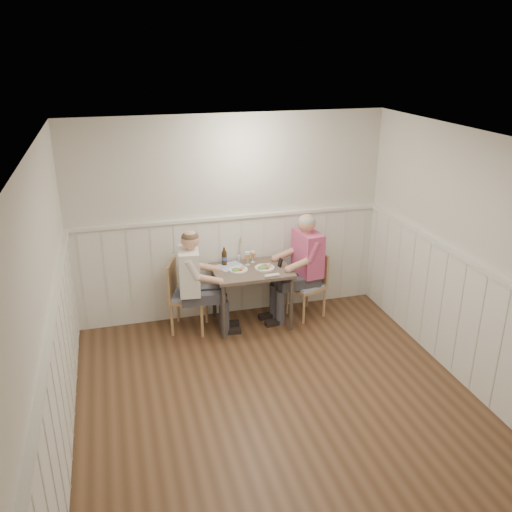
% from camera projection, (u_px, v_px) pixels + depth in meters
% --- Properties ---
extents(ground_plane, '(4.50, 4.50, 0.00)m').
position_uv_depth(ground_plane, '(284.00, 412.00, 5.29)').
color(ground_plane, '#4A2F1C').
extents(room_shell, '(4.04, 4.54, 2.60)m').
position_uv_depth(room_shell, '(287.00, 269.00, 4.74)').
color(room_shell, silver).
rests_on(room_shell, ground).
extents(wainscot, '(4.00, 4.49, 1.34)m').
position_uv_depth(wainscot, '(264.00, 317.00, 5.66)').
color(wainscot, white).
rests_on(wainscot, ground).
extents(dining_table, '(0.95, 0.70, 0.75)m').
position_uv_depth(dining_table, '(252.00, 276.00, 6.75)').
color(dining_table, brown).
rests_on(dining_table, ground).
extents(chair_right, '(0.52, 0.52, 0.86)m').
position_uv_depth(chair_right, '(309.00, 282.00, 7.05)').
color(chair_right, '#A07954').
rests_on(chair_right, ground).
extents(chair_left, '(0.55, 0.55, 0.91)m').
position_uv_depth(chair_left, '(184.00, 293.00, 6.65)').
color(chair_left, '#A07954').
rests_on(chair_left, ground).
extents(man_in_pink, '(0.70, 0.48, 1.42)m').
position_uv_depth(man_in_pink, '(304.00, 274.00, 6.97)').
color(man_in_pink, '#3F3F47').
rests_on(man_in_pink, ground).
extents(diner_cream, '(0.66, 0.46, 1.36)m').
position_uv_depth(diner_cream, '(194.00, 291.00, 6.55)').
color(diner_cream, '#3F3F47').
rests_on(diner_cream, ground).
extents(plate_man, '(0.25, 0.25, 0.06)m').
position_uv_depth(plate_man, '(264.00, 267.00, 6.72)').
color(plate_man, white).
rests_on(plate_man, dining_table).
extents(plate_diner, '(0.23, 0.23, 0.06)m').
position_uv_depth(plate_diner, '(238.00, 269.00, 6.66)').
color(plate_diner, white).
rests_on(plate_diner, dining_table).
extents(beer_glass_a, '(0.06, 0.06, 0.15)m').
position_uv_depth(beer_glass_a, '(253.00, 255.00, 6.88)').
color(beer_glass_a, silver).
rests_on(beer_glass_a, dining_table).
extents(beer_glass_b, '(0.07, 0.07, 0.18)m').
position_uv_depth(beer_glass_b, '(248.00, 256.00, 6.79)').
color(beer_glass_b, silver).
rests_on(beer_glass_b, dining_table).
extents(beer_bottle, '(0.07, 0.07, 0.24)m').
position_uv_depth(beer_bottle, '(224.00, 257.00, 6.80)').
color(beer_bottle, '#321F0D').
rests_on(beer_bottle, dining_table).
extents(rolled_napkin, '(0.19, 0.06, 0.04)m').
position_uv_depth(rolled_napkin, '(272.00, 275.00, 6.47)').
color(rolled_napkin, white).
rests_on(rolled_napkin, dining_table).
extents(grass_vase, '(0.04, 0.04, 0.35)m').
position_uv_depth(grass_vase, '(239.00, 249.00, 6.91)').
color(grass_vase, silver).
rests_on(grass_vase, dining_table).
extents(gingham_mat, '(0.38, 0.34, 0.01)m').
position_uv_depth(gingham_mat, '(230.00, 266.00, 6.79)').
color(gingham_mat, '#5572C0').
rests_on(gingham_mat, dining_table).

